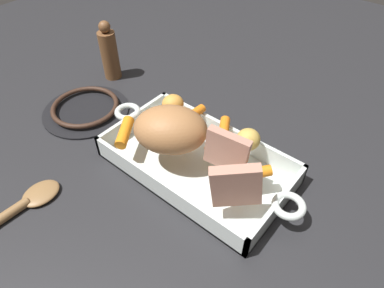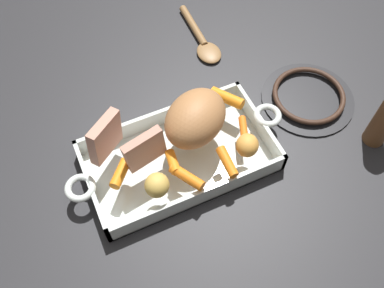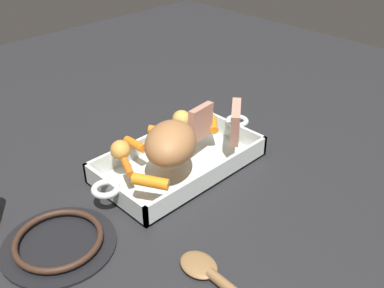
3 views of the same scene
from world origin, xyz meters
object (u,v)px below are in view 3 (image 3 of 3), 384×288
baby_carrot_short (213,124)px  baby_carrot_southeast (150,182)px  roasting_dish (180,162)px  baby_carrot_northeast (128,167)px  baby_carrot_southwest (135,144)px  roast_slice_thick (202,123)px  baby_carrot_long (178,136)px  pork_roast (171,143)px  roast_slice_thin (235,122)px  potato_golden_large (182,119)px  potato_corner (120,150)px  stove_burner_rear (59,242)px  baby_carrot_center_right (163,131)px  serving_spoon (217,279)px

baby_carrot_short → baby_carrot_southeast: baby_carrot_southeast is taller
roasting_dish → baby_carrot_northeast: 0.14m
baby_carrot_southwest → baby_carrot_southeast: (0.07, 0.13, 0.00)m
roast_slice_thick → baby_carrot_long: bearing=-37.0°
pork_roast → roast_slice_thin: same height
roasting_dish → baby_carrot_northeast: baby_carrot_northeast is taller
potato_golden_large → potato_corner: size_ratio=0.99×
roast_slice_thick → stove_burner_rear: bearing=3.6°
baby_carrot_center_right → baby_carrot_short: (-0.11, 0.06, 0.00)m
roast_slice_thin → baby_carrot_center_right: roast_slice_thin is taller
roast_slice_thin → baby_carrot_northeast: size_ratio=1.63×
stove_burner_rear → serving_spoon: (-0.14, 0.26, -0.00)m
baby_carrot_northeast → baby_carrot_southeast: (0.00, 0.08, 0.00)m
roast_slice_thick → baby_carrot_center_right: size_ratio=1.13×
potato_corner → baby_carrot_short: bearing=168.6°
baby_carrot_northeast → baby_carrot_southeast: baby_carrot_southeast is taller
roasting_dish → potato_golden_large: 0.11m
pork_roast → roast_slice_thick: bearing=-169.8°
roast_slice_thin → baby_carrot_long: bearing=-40.3°
pork_roast → serving_spoon: 0.31m
roasting_dish → stove_burner_rear: size_ratio=2.21×
roast_slice_thin → potato_golden_large: 0.13m
baby_carrot_northeast → potato_corner: 0.05m
pork_roast → potato_corner: pork_roast is taller
baby_carrot_northeast → baby_carrot_center_right: (-0.15, -0.06, 0.00)m
baby_carrot_southwest → baby_carrot_long: size_ratio=1.29×
roasting_dish → baby_carrot_northeast: (0.13, -0.01, 0.05)m
pork_roast → baby_carrot_southeast: size_ratio=1.94×
baby_carrot_center_right → serving_spoon: baby_carrot_center_right is taller
roast_slice_thin → baby_carrot_long: size_ratio=1.67×
baby_carrot_center_right → stove_burner_rear: bearing=15.9°
baby_carrot_southwest → stove_burner_rear: size_ratio=0.30×
baby_carrot_short → potato_golden_large: 0.08m
stove_burner_rear → pork_roast: bearing=-179.1°
potato_golden_large → potato_corner: 0.19m
roast_slice_thick → stove_burner_rear: roast_slice_thick is taller
baby_carrot_northeast → baby_carrot_southwest: baby_carrot_southwest is taller
baby_carrot_short → roast_slice_thick: bearing=15.2°
baby_carrot_center_right → potato_corner: bearing=4.0°
roast_slice_thin → baby_carrot_center_right: 0.17m
pork_roast → baby_carrot_long: bearing=-143.3°
potato_golden_large → baby_carrot_southwest: bearing=-1.6°
roast_slice_thick → baby_carrot_center_right: roast_slice_thick is taller
baby_carrot_long → potato_corner: bearing=-12.5°
baby_carrot_northeast → potato_golden_large: 0.21m
baby_carrot_southeast → baby_carrot_short: bearing=-163.9°
roast_slice_thick → baby_carrot_short: roast_slice_thick is taller
baby_carrot_southeast → potato_corner: 0.12m
baby_carrot_long → baby_carrot_southeast: bearing=29.7°
baby_carrot_short → baby_carrot_long: 0.10m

